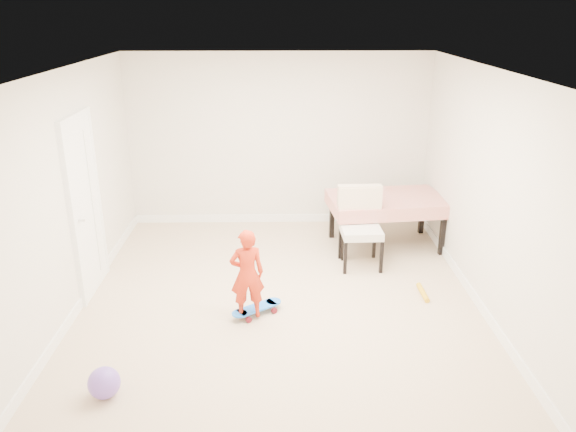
{
  "coord_description": "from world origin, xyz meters",
  "views": [
    {
      "loc": [
        -0.01,
        -5.79,
        3.19
      ],
      "look_at": [
        0.1,
        0.2,
        0.95
      ],
      "focal_mm": 35.0,
      "sensor_mm": 36.0,
      "label": 1
    }
  ],
  "objects_px": {
    "skateboard": "(257,310)",
    "child": "(247,277)",
    "dining_chair": "(361,229)",
    "balloon": "(104,383)",
    "dining_table": "(385,221)"
  },
  "relations": [
    {
      "from": "dining_table",
      "to": "balloon",
      "type": "bearing_deg",
      "value": -139.32
    },
    {
      "from": "dining_chair",
      "to": "skateboard",
      "type": "distance_m",
      "value": 1.85
    },
    {
      "from": "skateboard",
      "to": "child",
      "type": "xyz_separation_m",
      "value": [
        -0.09,
        -0.09,
        0.46
      ]
    },
    {
      "from": "skateboard",
      "to": "dining_chair",
      "type": "bearing_deg",
      "value": 8.39
    },
    {
      "from": "dining_table",
      "to": "skateboard",
      "type": "xyz_separation_m",
      "value": [
        -1.75,
        -1.88,
        -0.32
      ]
    },
    {
      "from": "dining_table",
      "to": "child",
      "type": "xyz_separation_m",
      "value": [
        -1.84,
        -1.97,
        0.14
      ]
    },
    {
      "from": "dining_chair",
      "to": "balloon",
      "type": "distance_m",
      "value": 3.68
    },
    {
      "from": "dining_table",
      "to": "skateboard",
      "type": "bearing_deg",
      "value": -139.35
    },
    {
      "from": "skateboard",
      "to": "child",
      "type": "height_order",
      "value": "child"
    },
    {
      "from": "child",
      "to": "skateboard",
      "type": "bearing_deg",
      "value": -145.59
    },
    {
      "from": "dining_chair",
      "to": "skateboard",
      "type": "height_order",
      "value": "dining_chair"
    },
    {
      "from": "balloon",
      "to": "child",
      "type": "bearing_deg",
      "value": 47.29
    },
    {
      "from": "dining_chair",
      "to": "balloon",
      "type": "height_order",
      "value": "dining_chair"
    },
    {
      "from": "dining_table",
      "to": "skateboard",
      "type": "relative_size",
      "value": 2.53
    },
    {
      "from": "dining_table",
      "to": "dining_chair",
      "type": "bearing_deg",
      "value": -130.57
    }
  ]
}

